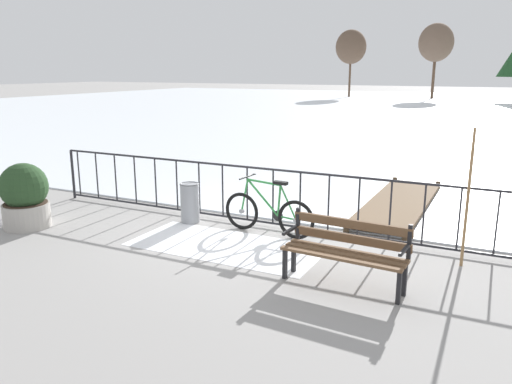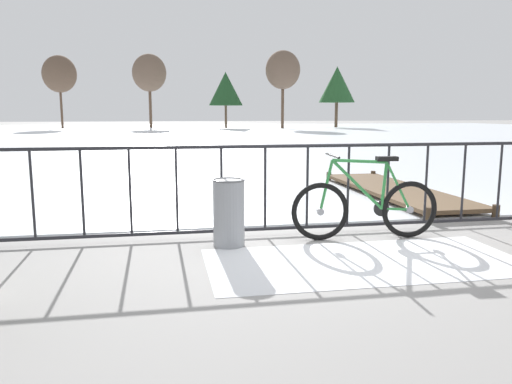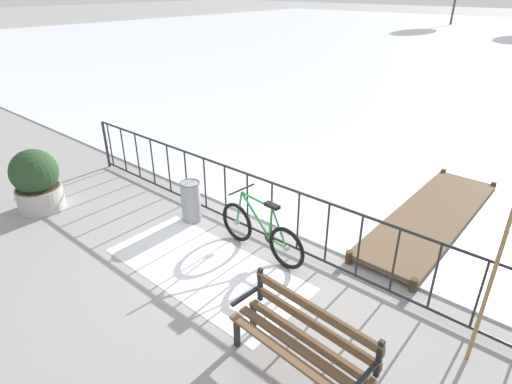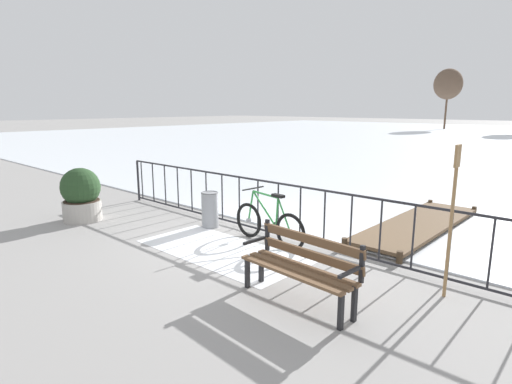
{
  "view_description": "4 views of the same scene",
  "coord_description": "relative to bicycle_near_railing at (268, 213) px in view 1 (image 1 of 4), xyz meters",
  "views": [
    {
      "loc": [
        3.81,
        -7.8,
        2.74
      ],
      "look_at": [
        -0.08,
        0.01,
        0.61
      ],
      "focal_mm": 35.47,
      "sensor_mm": 36.0,
      "label": 1
    },
    {
      "loc": [
        -1.92,
        -5.59,
        1.43
      ],
      "look_at": [
        -0.89,
        -0.12,
        0.54
      ],
      "focal_mm": 34.92,
      "sensor_mm": 36.0,
      "label": 2
    },
    {
      "loc": [
        3.81,
        -4.51,
        3.77
      ],
      "look_at": [
        -0.09,
        0.03,
        0.77
      ],
      "focal_mm": 29.36,
      "sensor_mm": 36.0,
      "label": 3
    },
    {
      "loc": [
        4.98,
        -5.77,
        2.43
      ],
      "look_at": [
        0.14,
        -0.49,
        0.94
      ],
      "focal_mm": 28.94,
      "sensor_mm": 36.0,
      "label": 4
    }
  ],
  "objects": [
    {
      "name": "bicycle_near_railing",
      "position": [
        0.0,
        0.0,
        0.0
      ],
      "size": [
        1.71,
        0.52,
        0.97
      ],
      "color": "black",
      "rests_on": "ground"
    },
    {
      "name": "trash_bin",
      "position": [
        -1.57,
        -0.01,
        0.0
      ],
      "size": [
        0.35,
        0.35,
        0.73
      ],
      "color": "gray",
      "rests_on": "ground"
    },
    {
      "name": "snow_patch",
      "position": [
        -0.35,
        -0.84,
        -0.36
      ],
      "size": [
        3.08,
        1.42,
        0.01
      ],
      "primitive_type": "cube",
      "color": "white",
      "rests_on": "ground"
    },
    {
      "name": "railing_fence",
      "position": [
        -0.33,
        0.36,
        0.19
      ],
      "size": [
        9.06,
        0.06,
        1.07
      ],
      "color": "#232328",
      "rests_on": "ground"
    },
    {
      "name": "wooden_dock",
      "position": [
        1.67,
        2.68,
        -0.25
      ],
      "size": [
        1.1,
        4.13,
        0.2
      ],
      "color": "brown",
      "rests_on": "ground"
    },
    {
      "name": "ground_plane",
      "position": [
        -0.33,
        0.36,
        -0.37
      ],
      "size": [
        160.0,
        160.0,
        0.0
      ],
      "primitive_type": "plane",
      "color": "gray"
    },
    {
      "name": "tree_far_west",
      "position": [
        -3.28,
        43.39,
        4.73
      ],
      "size": [
        3.15,
        3.15,
        6.85
      ],
      "color": "brown",
      "rests_on": "ground"
    },
    {
      "name": "oar_upright",
      "position": [
        3.08,
        -0.07,
        0.77
      ],
      "size": [
        0.04,
        0.16,
        1.98
      ],
      "color": "#937047",
      "rests_on": "ground"
    },
    {
      "name": "frozen_pond",
      "position": [
        -0.33,
        28.76,
        -0.35
      ],
      "size": [
        80.0,
        56.0,
        0.03
      ],
      "primitive_type": "cube",
      "color": "silver",
      "rests_on": "ground"
    },
    {
      "name": "park_bench",
      "position": [
        1.77,
        -1.42,
        0.14
      ],
      "size": [
        1.63,
        0.58,
        0.89
      ],
      "color": "brown",
      "rests_on": "ground"
    },
    {
      "name": "planter_with_shrub",
      "position": [
        -4.0,
        -1.55,
        0.2
      ],
      "size": [
        0.83,
        0.83,
        1.15
      ],
      "color": "#ADA8A0",
      "rests_on": "ground"
    },
    {
      "name": "tree_far_east",
      "position": [
        -11.16,
        42.86,
        4.48
      ],
      "size": [
        2.98,
        2.98,
        6.5
      ],
      "color": "brown",
      "rests_on": "ground"
    }
  ]
}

